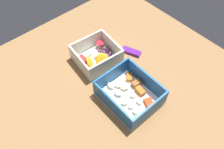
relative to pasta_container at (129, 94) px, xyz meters
The scene contains 4 objects.
table_surface 8.86cm from the pasta_container, behind, with size 80.00×80.00×2.00cm, color brown.
pasta_container is the anchor object (origin of this frame).
fruit_bowl 18.85cm from the pasta_container, behind, with size 14.48×15.27×6.40cm.
candy_bar 19.25cm from the pasta_container, 133.56° to the left, with size 7.00×2.40×1.20cm, color #51197A.
Camera 1 is at (32.56, -29.52, 63.59)cm, focal length 36.36 mm.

